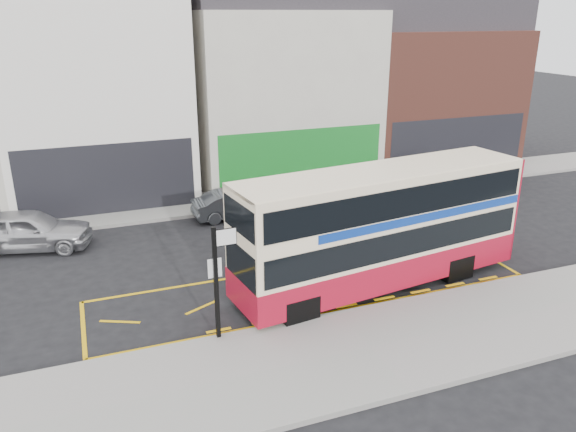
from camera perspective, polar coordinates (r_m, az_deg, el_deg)
name	(u,v)px	position (r m, az deg, el deg)	size (l,w,h in m)	color
ground	(332,311)	(17.04, 4.53, -9.59)	(120.00, 120.00, 0.00)	black
pavement	(370,349)	(15.27, 8.29, -13.26)	(40.00, 4.00, 0.15)	gray
kerb	(338,315)	(16.71, 5.09, -9.95)	(40.00, 0.15, 0.15)	gray
far_pavement	(233,200)	(26.53, -5.56, 1.60)	(50.00, 3.00, 0.15)	gray
road_markings	(311,288)	(18.32, 2.40, -7.29)	(14.00, 3.40, 0.01)	#E6AD0C
terrace_left	(93,82)	(28.52, -19.16, 12.72)	(8.00, 8.01, 11.80)	white
terrace_green_shop	(274,80)	(30.22, -1.39, 13.65)	(9.00, 8.01, 11.30)	beige
terrace_right	(421,83)	(34.32, 13.32, 13.06)	(9.00, 8.01, 10.30)	brown
double_decker_bus	(382,226)	(17.94, 9.52, -1.03)	(9.95, 3.51, 3.89)	#FDE8C0
bus_stop_post	(218,273)	(14.73, -7.13, -5.72)	(0.79, 0.14, 3.17)	black
car_silver	(28,230)	(23.03, -24.90, -1.30)	(1.81, 4.51, 1.54)	#B7B7BC
car_grey	(236,204)	(24.33, -5.34, 1.23)	(1.29, 3.71, 1.22)	#484D51
car_white	(436,174)	(29.23, 14.77, 4.15)	(2.11, 5.19, 1.50)	silver
street_tree_right	(357,122)	(29.31, 6.98, 9.50)	(2.14, 2.14, 4.62)	#311D16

